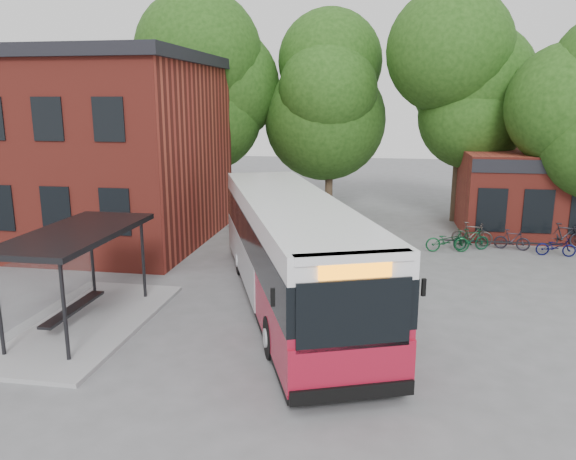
% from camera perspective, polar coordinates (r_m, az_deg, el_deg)
% --- Properties ---
extents(ground, '(100.00, 100.00, 0.00)m').
position_cam_1_polar(ground, '(17.05, -4.81, -9.31)').
color(ground, '#5F5F61').
extents(station_building, '(18.40, 10.40, 8.50)m').
position_cam_1_polar(station_building, '(29.70, -25.66, 7.49)').
color(station_building, maroon).
rests_on(station_building, ground).
extents(bus_shelter, '(3.60, 7.00, 2.90)m').
position_cam_1_polar(bus_shelter, '(17.34, -20.37, -4.63)').
color(bus_shelter, '#232326').
rests_on(bus_shelter, ground).
extents(bike_rail, '(5.20, 0.10, 0.38)m').
position_cam_1_polar(bike_rail, '(26.57, 20.69, -1.49)').
color(bike_rail, '#232326').
rests_on(bike_rail, ground).
extents(tree_0, '(7.92, 7.92, 11.00)m').
position_cam_1_polar(tree_0, '(32.83, -8.38, 11.22)').
color(tree_0, '#1C4111').
rests_on(tree_0, ground).
extents(tree_1, '(7.92, 7.92, 10.40)m').
position_cam_1_polar(tree_1, '(32.43, 4.28, 10.77)').
color(tree_1, '#1C4111').
rests_on(tree_1, ground).
extents(tree_2, '(7.92, 7.92, 11.00)m').
position_cam_1_polar(tree_2, '(31.54, 17.11, 10.72)').
color(tree_2, '#1C4111').
rests_on(tree_2, ground).
extents(city_bus, '(7.46, 13.76, 3.46)m').
position_cam_1_polar(city_bus, '(18.04, 0.28, -2.20)').
color(city_bus, maroon).
rests_on(city_bus, ground).
extents(bicycle_0, '(1.96, 0.91, 0.99)m').
position_cam_1_polar(bicycle_0, '(25.42, 15.90, -1.06)').
color(bicycle_0, '#0F4322').
rests_on(bicycle_0, ground).
extents(bicycle_1, '(1.67, 0.83, 0.97)m').
position_cam_1_polar(bicycle_1, '(26.02, 18.12, -0.92)').
color(bicycle_1, '#0A331E').
rests_on(bicycle_1, ground).
extents(bicycle_3, '(1.86, 0.79, 1.08)m').
position_cam_1_polar(bicycle_3, '(26.83, 18.20, -0.38)').
color(bicycle_3, '#3C3532').
rests_on(bicycle_3, ground).
extents(bicycle_5, '(1.57, 0.78, 0.91)m').
position_cam_1_polar(bicycle_5, '(26.71, 21.81, -0.92)').
color(bicycle_5, black).
rests_on(bicycle_5, ground).
extents(bicycle_6, '(1.63, 0.66, 0.84)m').
position_cam_1_polar(bicycle_6, '(26.38, 25.57, -1.52)').
color(bicycle_6, '#06093B').
rests_on(bicycle_6, ground).
extents(bicycle_7, '(1.90, 0.85, 1.10)m').
position_cam_1_polar(bicycle_7, '(28.11, 26.27, -0.48)').
color(bicycle_7, black).
rests_on(bicycle_7, ground).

